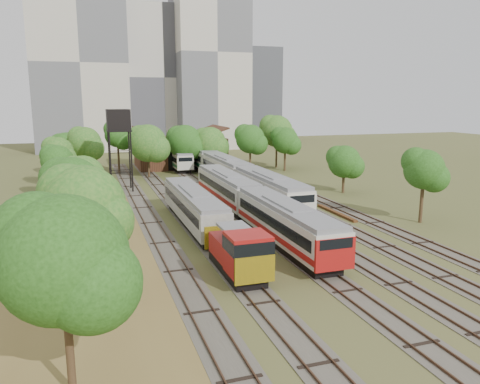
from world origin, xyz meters
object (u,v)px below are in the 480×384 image
object	(u,v)px
railcar_red_set	(252,203)
railcar_green_set	(226,170)
shunter_locomotive	(240,253)
water_tower	(118,122)

from	to	relation	value
railcar_red_set	railcar_green_set	bearing A→B (deg)	79.86
railcar_red_set	railcar_green_set	distance (m)	22.73
shunter_locomotive	railcar_red_set	bearing A→B (deg)	67.15
railcar_green_set	water_tower	distance (m)	17.17
railcar_green_set	water_tower	bearing A→B (deg)	-178.22
railcar_red_set	shunter_locomotive	bearing A→B (deg)	-112.85
shunter_locomotive	water_tower	xyz separation A→B (m)	(-5.50, 36.13, 7.72)
railcar_red_set	water_tower	size ratio (longest dim) A/B	3.07
railcar_green_set	water_tower	xyz separation A→B (m)	(-15.50, -0.48, 7.39)
shunter_locomotive	water_tower	size ratio (longest dim) A/B	0.72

